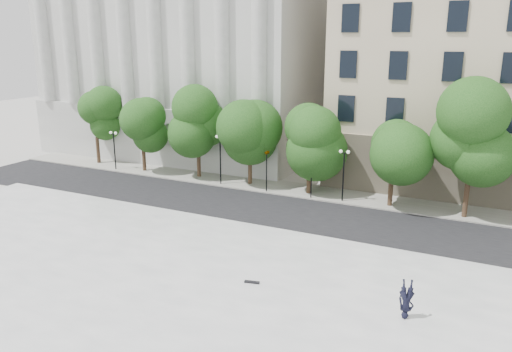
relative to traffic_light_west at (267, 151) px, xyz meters
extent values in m
plane|color=#AEABA4|center=(1.62, -22.30, -3.63)|extent=(160.00, 160.00, 0.00)
cube|color=white|center=(1.62, -19.30, -3.40)|extent=(44.00, 22.00, 0.45)
cube|color=black|center=(1.62, -4.30, -3.62)|extent=(60.00, 8.00, 0.02)
cube|color=#ACAA9F|center=(1.62, 1.70, -3.57)|extent=(60.00, 4.00, 0.12)
cube|color=silver|center=(-15.38, 16.70, 8.87)|extent=(30.00, 26.00, 25.00)
cylinder|color=black|center=(0.00, 0.00, -1.88)|extent=(0.10, 0.10, 3.50)
imported|color=black|center=(0.00, 0.00, 0.19)|extent=(0.71, 1.62, 0.64)
cylinder|color=black|center=(4.02, 0.00, -1.88)|extent=(0.10, 0.10, 3.50)
imported|color=black|center=(4.02, 0.00, 0.24)|extent=(1.08, 1.79, 0.72)
imported|color=black|center=(14.29, -16.03, -2.92)|extent=(1.10, 2.01, 0.52)
cube|color=black|center=(6.51, -16.03, -3.13)|extent=(0.82, 0.37, 0.08)
cylinder|color=#382619|center=(-20.21, 1.66, -2.22)|extent=(0.36, 0.36, 2.81)
sphere|color=#143D11|center=(-20.21, 1.66, 1.59)|extent=(3.59, 3.59, 3.59)
cylinder|color=#382619|center=(-13.85, 1.18, -2.41)|extent=(0.36, 0.36, 2.42)
sphere|color=#143D11|center=(-13.85, 1.18, 0.88)|extent=(3.52, 3.52, 3.52)
cylinder|color=#382619|center=(-7.77, 1.62, -2.17)|extent=(0.36, 0.36, 2.91)
sphere|color=#143D11|center=(-7.77, 1.62, 1.78)|extent=(3.81, 3.81, 3.81)
cylinder|color=#382619|center=(-2.35, 1.58, -2.37)|extent=(0.36, 0.36, 2.51)
sphere|color=#143D11|center=(-2.35, 1.58, 1.03)|extent=(4.53, 4.53, 4.53)
cylinder|color=#382619|center=(3.38, 1.17, -2.32)|extent=(0.36, 0.36, 2.62)
sphere|color=#143D11|center=(3.38, 1.17, 1.23)|extent=(4.38, 4.38, 4.38)
cylinder|color=#382619|center=(10.25, 0.81, -2.22)|extent=(0.36, 0.36, 2.82)
sphere|color=#143D11|center=(10.25, 0.81, 1.61)|extent=(4.03, 4.03, 4.03)
cylinder|color=#382619|center=(15.70, 0.61, -2.02)|extent=(0.36, 0.36, 3.22)
sphere|color=#143D11|center=(15.70, 0.61, 2.35)|extent=(4.19, 4.19, 4.19)
cylinder|color=black|center=(-16.74, 0.30, -1.78)|extent=(0.12, 0.12, 3.70)
cube|color=black|center=(-16.74, 0.30, 0.07)|extent=(0.60, 0.06, 0.06)
sphere|color=white|center=(-17.04, 0.30, 0.17)|extent=(0.28, 0.28, 0.28)
sphere|color=white|center=(-16.44, 0.30, 0.17)|extent=(0.28, 0.28, 0.28)
cylinder|color=black|center=(-4.66, 0.30, -1.47)|extent=(0.12, 0.12, 4.31)
cube|color=black|center=(-4.66, 0.30, 0.69)|extent=(0.60, 0.06, 0.06)
sphere|color=white|center=(-4.96, 0.30, 0.79)|extent=(0.28, 0.28, 0.28)
sphere|color=white|center=(-4.36, 0.30, 0.79)|extent=(0.28, 0.28, 0.28)
cylinder|color=black|center=(6.58, 0.30, -1.59)|extent=(0.12, 0.12, 4.07)
cube|color=black|center=(6.58, 0.30, 0.44)|extent=(0.60, 0.06, 0.06)
sphere|color=white|center=(6.28, 0.30, 0.54)|extent=(0.28, 0.28, 0.28)
sphere|color=white|center=(6.88, 0.30, 0.54)|extent=(0.28, 0.28, 0.28)
camera|label=1|loc=(16.95, -37.13, 9.08)|focal=35.00mm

